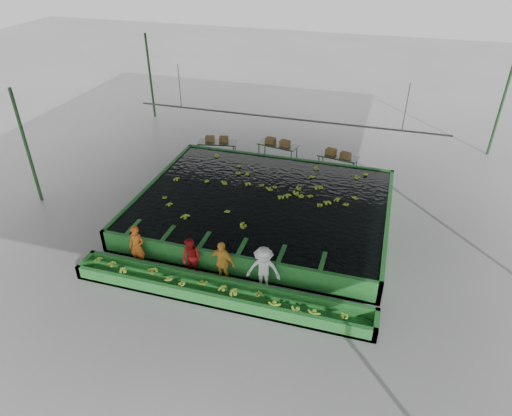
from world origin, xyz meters
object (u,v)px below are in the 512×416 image
(flotation_tank, at_px, (263,207))
(box_stack_left, at_px, (217,141))
(sorting_trough, at_px, (220,292))
(packing_table_right, at_px, (337,164))
(worker_b, at_px, (191,258))
(worker_a, at_px, (137,247))
(worker_c, at_px, (222,263))
(worker_d, at_px, (263,270))
(box_stack_mid, at_px, (278,144))
(box_stack_right, at_px, (338,156))
(packing_table_left, at_px, (218,150))
(packing_table_mid, at_px, (278,152))

(flotation_tank, bearing_deg, box_stack_left, 128.49)
(sorting_trough, relative_size, box_stack_left, 8.63)
(packing_table_right, distance_m, box_stack_left, 6.21)
(sorting_trough, xyz_separation_m, worker_b, (-1.29, 0.80, 0.50))
(packing_table_right, bearing_deg, sorting_trough, -103.33)
(worker_a, relative_size, worker_c, 0.98)
(worker_d, bearing_deg, box_stack_mid, 93.47)
(sorting_trough, bearing_deg, box_stack_right, 76.70)
(worker_c, relative_size, worker_d, 0.96)
(worker_a, relative_size, worker_d, 0.94)
(worker_a, height_order, packing_table_left, worker_a)
(worker_d, distance_m, box_stack_right, 9.22)
(sorting_trough, bearing_deg, worker_a, 166.48)
(worker_d, height_order, box_stack_right, worker_d)
(sorting_trough, relative_size, box_stack_right, 8.13)
(worker_b, xyz_separation_m, box_stack_right, (3.65, 9.15, 0.11))
(packing_table_left, bearing_deg, worker_c, -68.37)
(worker_d, relative_size, packing_table_right, 0.90)
(packing_table_mid, height_order, packing_table_right, packing_table_mid)
(packing_table_mid, relative_size, box_stack_left, 1.72)
(box_stack_left, height_order, box_stack_right, box_stack_left)
(packing_table_mid, xyz_separation_m, packing_table_right, (3.09, -0.38, -0.02))
(worker_d, xyz_separation_m, packing_table_mid, (-1.96, 9.57, -0.40))
(box_stack_left, bearing_deg, packing_table_mid, 8.29)
(packing_table_left, distance_m, box_stack_right, 6.14)
(worker_c, xyz_separation_m, packing_table_mid, (-0.53, 9.57, -0.36))
(flotation_tank, xyz_separation_m, worker_a, (-3.33, -4.30, 0.35))
(worker_b, height_order, packing_table_mid, worker_b)
(packing_table_right, height_order, box_stack_right, box_stack_right)
(sorting_trough, xyz_separation_m, worker_d, (1.24, 0.80, 0.60))
(sorting_trough, distance_m, box_stack_mid, 10.38)
(worker_b, bearing_deg, worker_d, 12.81)
(packing_table_mid, height_order, box_stack_right, box_stack_right)
(worker_b, height_order, worker_d, worker_d)
(worker_b, distance_m, worker_d, 2.53)
(sorting_trough, height_order, packing_table_mid, packing_table_mid)
(worker_c, relative_size, packing_table_right, 0.86)
(flotation_tank, bearing_deg, sorting_trough, -90.00)
(box_stack_left, bearing_deg, box_stack_right, 0.38)
(box_stack_mid, distance_m, box_stack_right, 3.10)
(packing_table_left, relative_size, box_stack_mid, 1.51)
(sorting_trough, height_order, packing_table_left, packing_table_left)
(box_stack_right, bearing_deg, sorting_trough, -103.30)
(sorting_trough, bearing_deg, box_stack_mid, 94.01)
(box_stack_mid, bearing_deg, box_stack_left, -172.30)
(worker_a, bearing_deg, packing_table_mid, 77.55)
(worker_c, distance_m, packing_table_left, 9.72)
(packing_table_right, bearing_deg, worker_b, -111.73)
(flotation_tank, relative_size, packing_table_left, 5.19)
(packing_table_left, bearing_deg, box_stack_mid, 9.37)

